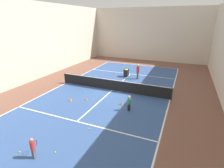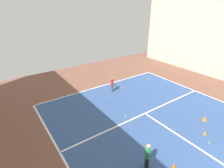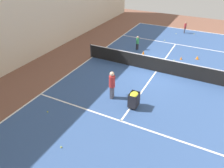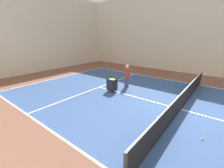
{
  "view_description": "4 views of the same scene",
  "coord_description": "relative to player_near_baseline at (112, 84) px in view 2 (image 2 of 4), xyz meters",
  "views": [
    {
      "loc": [
        5.96,
        -13.97,
        6.21
      ],
      "look_at": [
        0.0,
        0.0,
        0.64
      ],
      "focal_mm": 28.0,
      "sensor_mm": 36.0,
      "label": 1
    },
    {
      "loc": [
        6.66,
        0.19,
        5.95
      ],
      "look_at": [
        -0.05,
        -9.33,
        0.62
      ],
      "focal_mm": 28.0,
      "sensor_mm": 36.0,
      "label": 2
    },
    {
      "loc": [
        -3.38,
        13.4,
        7.29
      ],
      "look_at": [
        1.31,
        4.25,
        0.94
      ],
      "focal_mm": 35.0,
      "sensor_mm": 36.0,
      "label": 3
    },
    {
      "loc": [
        -7.78,
        -1.51,
        3.65
      ],
      "look_at": [
        -0.13,
        4.51,
        0.54
      ],
      "focal_mm": 24.0,
      "sensor_mm": 36.0,
      "label": 4
    }
  ],
  "objects": [
    {
      "name": "line_baseline_near",
      "position": [
        0.06,
        -1.29,
        -0.64
      ],
      "size": [
        10.48,
        0.1,
        0.0
      ],
      "primitive_type": "cube",
      "color": "white",
      "rests_on": "ground"
    },
    {
      "name": "line_service_near",
      "position": [
        0.06,
        3.48,
        -0.64
      ],
      "size": [
        10.48,
        0.1,
        0.0
      ],
      "primitive_type": "cube",
      "color": "white",
      "rests_on": "ground"
    },
    {
      "name": "player_near_baseline",
      "position": [
        0.0,
        0.0,
        0.0
      ],
      "size": [
        0.3,
        0.55,
        1.13
      ],
      "rotation": [
        0.0,
        0.0,
        1.81
      ],
      "color": "#4C4C56",
      "rests_on": "ground"
    },
    {
      "name": "child_midcourt",
      "position": [
        2.71,
        6.22,
        0.03
      ],
      "size": [
        0.32,
        0.32,
        1.18
      ],
      "rotation": [
        0.0,
        0.0,
        1.08
      ],
      "color": "black",
      "rests_on": "ground"
    },
    {
      "name": "training_cone_0",
      "position": [
        -2.18,
        5.9,
        -0.5
      ],
      "size": [
        0.24,
        0.24,
        0.28
      ],
      "primitive_type": "cone",
      "color": "orange",
      "rests_on": "ground"
    },
    {
      "name": "training_cone_1",
      "position": [
        -1.07,
        6.53,
        -0.53
      ],
      "size": [
        0.17,
        0.17,
        0.24
      ],
      "primitive_type": "cone",
      "color": "orange",
      "rests_on": "ground"
    },
    {
      "name": "training_cone_2",
      "position": [
        1.89,
        6.92,
        -0.48
      ],
      "size": [
        0.19,
        0.19,
        0.32
      ],
      "primitive_type": "cone",
      "color": "orange",
      "rests_on": "ground"
    },
    {
      "name": "tennis_ball_1",
      "position": [
        0.68,
        0.65,
        -0.61
      ],
      "size": [
        0.07,
        0.07,
        0.07
      ],
      "primitive_type": "sphere",
      "color": "yellow",
      "rests_on": "ground"
    },
    {
      "name": "tennis_ball_4",
      "position": [
        1.21,
        3.06,
        -0.61
      ],
      "size": [
        0.07,
        0.07,
        0.07
      ],
      "primitive_type": "sphere",
      "color": "yellow",
      "rests_on": "ground"
    },
    {
      "name": "tennis_ball_5",
      "position": [
        -4.0,
        -0.18,
        -0.61
      ],
      "size": [
        0.07,
        0.07,
        0.07
      ],
      "primitive_type": "sphere",
      "color": "yellow",
      "rests_on": "ground"
    },
    {
      "name": "tennis_ball_8",
      "position": [
        -0.63,
        6.97,
        -0.61
      ],
      "size": [
        0.07,
        0.07,
        0.07
      ],
      "primitive_type": "sphere",
      "color": "yellow",
      "rests_on": "ground"
    },
    {
      "name": "tennis_ball_10",
      "position": [
        -0.97,
        -0.03,
        -0.61
      ],
      "size": [
        0.07,
        0.07,
        0.07
      ],
      "primitive_type": "sphere",
      "color": "yellow",
      "rests_on": "ground"
    }
  ]
}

